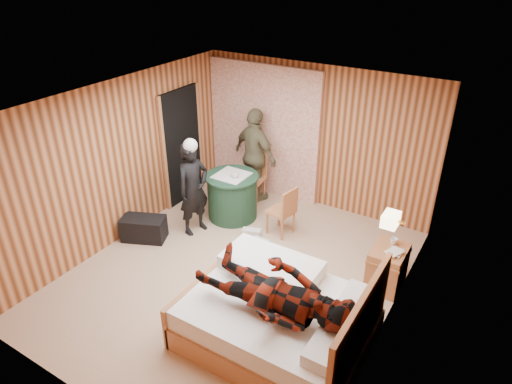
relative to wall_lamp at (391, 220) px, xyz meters
The scene contains 23 objects.
floor 2.36m from the wall_lamp, 166.83° to the right, with size 4.20×5.00×0.01m, color tan.
ceiling 2.31m from the wall_lamp, 166.83° to the right, with size 4.20×5.00×0.01m, color silver.
wall_back 2.81m from the wall_lamp, 133.17° to the left, with size 4.20×0.02×2.50m, color #CE814F.
wall_left 4.05m from the wall_lamp, behind, with size 0.02×5.00×2.50m, color #CE814F.
wall_right 0.49m from the wall_lamp, 68.55° to the right, with size 0.02×5.00×2.50m, color #CE814F.
curtain 3.53m from the wall_lamp, 145.89° to the left, with size 2.20×0.08×2.40m, color white.
doorway 4.10m from the wall_lamp, 166.59° to the left, with size 0.06×0.90×2.05m, color black.
wall_lamp is the anchor object (origin of this frame).
bed 1.73m from the wall_lamp, 124.17° to the right, with size 2.07×1.63×1.12m.
nightstand 1.09m from the wall_lamp, 95.61° to the left, with size 0.46×0.62×0.60m.
round_table 3.12m from the wall_lamp, 163.45° to the left, with size 0.90×0.90×0.80m.
chair_far 3.35m from the wall_lamp, 151.51° to the left, with size 0.46×0.46×0.93m.
chair_near 2.16m from the wall_lamp, 156.16° to the left, with size 0.44×0.44×0.84m.
duffel_bag 3.86m from the wall_lamp, behind, with size 0.68×0.36×0.38m, color black.
sneaker_left 2.36m from the wall_lamp, behind, with size 0.26×0.11×0.12m, color silver.
sneaker_right 2.61m from the wall_lamp, 167.80° to the left, with size 0.29×0.12×0.13m, color silver.
woman_standing 3.17m from the wall_lamp, behind, with size 0.56×0.37×1.54m, color black.
man_at_table 3.31m from the wall_lamp, 150.77° to the left, with size 1.01×0.42×1.72m, color brown.
man_on_bed 1.64m from the wall_lamp, 118.75° to the right, with size 1.77×0.67×0.86m, color #601509.
book_lower 0.80m from the wall_lamp, 96.32° to the left, with size 0.17×0.22×0.02m, color silver.
book_upper 0.78m from the wall_lamp, 96.32° to the left, with size 0.16×0.22×0.02m, color silver.
cup_nightstand 0.87m from the wall_lamp, 94.33° to the left, with size 0.10×0.10×0.09m, color silver.
cup_table 2.91m from the wall_lamp, 163.84° to the left, with size 0.12×0.12×0.10m, color silver.
Camera 1 is at (2.96, -4.28, 4.13)m, focal length 32.00 mm.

